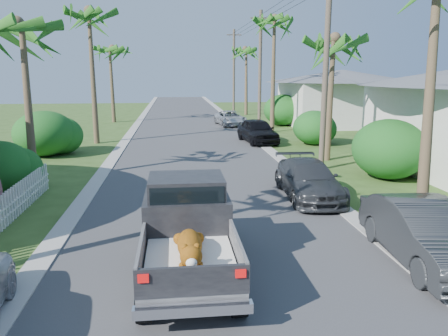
{
  "coord_description": "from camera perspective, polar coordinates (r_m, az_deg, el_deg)",
  "views": [
    {
      "loc": [
        -1.09,
        -6.06,
        4.36
      ],
      "look_at": [
        0.45,
        7.41,
        1.4
      ],
      "focal_mm": 35.0,
      "sensor_mm": 36.0,
      "label": 1
    }
  ],
  "objects": [
    {
      "name": "road",
      "position": [
        31.38,
        -4.46,
        4.32
      ],
      "size": [
        8.0,
        100.0,
        0.02
      ],
      "primitive_type": "cube",
      "color": "#38383A",
      "rests_on": "ground"
    },
    {
      "name": "curb_left",
      "position": [
        31.53,
        -12.31,
        4.15
      ],
      "size": [
        0.6,
        100.0,
        0.06
      ],
      "primitive_type": "cube",
      "color": "#A5A39E",
      "rests_on": "ground"
    },
    {
      "name": "curb_right",
      "position": [
        31.82,
        3.32,
        4.49
      ],
      "size": [
        0.6,
        100.0,
        0.06
      ],
      "primitive_type": "cube",
      "color": "#A5A39E",
      "rests_on": "ground"
    },
    {
      "name": "pickup_truck",
      "position": [
        10.0,
        -4.81,
        -7.31
      ],
      "size": [
        1.98,
        5.12,
        2.06
      ],
      "color": "black",
      "rests_on": "ground"
    },
    {
      "name": "parked_car_rn",
      "position": [
        11.22,
        24.7,
        -7.79
      ],
      "size": [
        1.77,
        4.45,
        1.44
      ],
      "primitive_type": "imported",
      "rotation": [
        0.0,
        0.0,
        -0.06
      ],
      "color": "#292C2E",
      "rests_on": "ground"
    },
    {
      "name": "parked_car_rm",
      "position": [
        15.78,
        10.98,
        -1.53
      ],
      "size": [
        1.94,
        4.49,
        1.29
      ],
      "primitive_type": "imported",
      "rotation": [
        0.0,
        0.0,
        -0.03
      ],
      "color": "#333539",
      "rests_on": "ground"
    },
    {
      "name": "parked_car_rf",
      "position": [
        27.85,
        4.4,
        4.85
      ],
      "size": [
        2.31,
        4.61,
        1.51
      ],
      "primitive_type": "imported",
      "rotation": [
        0.0,
        0.0,
        0.12
      ],
      "color": "black",
      "rests_on": "ground"
    },
    {
      "name": "parked_car_rd",
      "position": [
        36.97,
        0.83,
        6.5
      ],
      "size": [
        2.58,
        4.6,
        1.21
      ],
      "primitive_type": "imported",
      "rotation": [
        0.0,
        0.0,
        0.13
      ],
      "color": "#B8BABF",
      "rests_on": "ground"
    },
    {
      "name": "palm_l_b",
      "position": [
        19.03,
        -25.05,
        16.61
      ],
      "size": [
        4.4,
        4.4,
        7.4
      ],
      "color": "brown",
      "rests_on": "ground"
    },
    {
      "name": "palm_l_c",
      "position": [
        28.71,
        -17.26,
        18.91
      ],
      "size": [
        4.4,
        4.4,
        9.2
      ],
      "color": "brown",
      "rests_on": "ground"
    },
    {
      "name": "palm_l_d",
      "position": [
        40.48,
        -14.68,
        14.89
      ],
      "size": [
        4.4,
        4.4,
        7.7
      ],
      "color": "brown",
      "rests_on": "ground"
    },
    {
      "name": "palm_r_b",
      "position": [
        22.48,
        14.08,
        16.03
      ],
      "size": [
        4.4,
        4.4,
        7.2
      ],
      "color": "brown",
      "rests_on": "ground"
    },
    {
      "name": "palm_r_c",
      "position": [
        33.09,
        6.62,
        18.76
      ],
      "size": [
        4.4,
        4.4,
        9.4
      ],
      "color": "brown",
      "rests_on": "ground"
    },
    {
      "name": "palm_r_d",
      "position": [
        46.74,
        2.96,
        15.23
      ],
      "size": [
        4.4,
        4.4,
        8.0
      ],
      "color": "brown",
      "rests_on": "ground"
    },
    {
      "name": "shrub_l_d",
      "position": [
        25.23,
        -22.4,
        4.2
      ],
      "size": [
        3.2,
        3.52,
        2.4
      ],
      "primitive_type": "ellipsoid",
      "color": "#1A4914",
      "rests_on": "ground"
    },
    {
      "name": "shrub_r_b",
      "position": [
        19.49,
        20.75,
        2.33
      ],
      "size": [
        3.0,
        3.3,
        2.5
      ],
      "primitive_type": "ellipsoid",
      "color": "#1A4914",
      "rests_on": "ground"
    },
    {
      "name": "shrub_r_c",
      "position": [
        27.64,
        11.7,
        5.19
      ],
      "size": [
        2.6,
        2.86,
        2.1
      ],
      "primitive_type": "ellipsoid",
      "color": "#1A4914",
      "rests_on": "ground"
    },
    {
      "name": "shrub_r_d",
      "position": [
        37.31,
        7.69,
        7.52
      ],
      "size": [
        3.2,
        3.52,
        2.6
      ],
      "primitive_type": "ellipsoid",
      "color": "#1A4914",
      "rests_on": "ground"
    },
    {
      "name": "house_right_far",
      "position": [
        38.78,
        14.99,
        8.61
      ],
      "size": [
        9.0,
        8.0,
        4.6
      ],
      "color": "silver",
      "rests_on": "ground"
    },
    {
      "name": "utility_pole_b",
      "position": [
        20.2,
        13.16,
        12.69
      ],
      "size": [
        1.6,
        0.26,
        9.0
      ],
      "color": "brown",
      "rests_on": "ground"
    },
    {
      "name": "utility_pole_c",
      "position": [
        34.71,
        4.73,
        12.68
      ],
      "size": [
        1.6,
        0.26,
        9.0
      ],
      "color": "brown",
      "rests_on": "ground"
    },
    {
      "name": "utility_pole_d",
      "position": [
        49.51,
        1.3,
        12.61
      ],
      "size": [
        1.6,
        0.26,
        9.0
      ],
      "color": "brown",
      "rests_on": "ground"
    }
  ]
}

